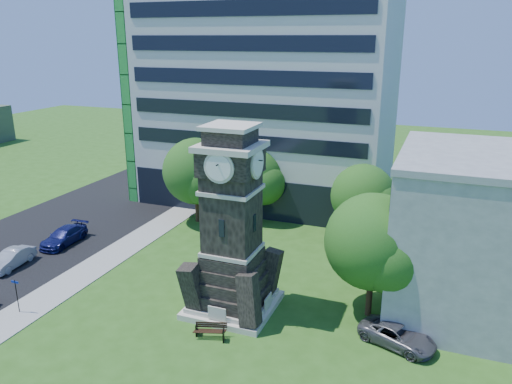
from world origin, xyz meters
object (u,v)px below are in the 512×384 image
at_px(car_street_mid, 12,259).
at_px(car_street_north, 64,236).
at_px(park_bench, 210,330).
at_px(clock_tower, 232,234).
at_px(street_sign, 16,292).
at_px(car_east_lot, 397,336).

height_order(car_street_mid, car_street_north, car_street_north).
bearing_deg(park_bench, car_street_north, 137.69).
bearing_deg(park_bench, car_street_mid, 152.70).
height_order(clock_tower, car_street_mid, clock_tower).
bearing_deg(park_bench, street_sign, 170.69).
relative_size(clock_tower, car_east_lot, 2.74).
xyz_separation_m(car_east_lot, street_sign, (-23.30, -5.21, 0.85)).
xyz_separation_m(car_street_mid, park_bench, (18.65, -3.05, -0.16)).
relative_size(car_street_mid, street_sign, 1.74).
xyz_separation_m(car_street_mid, car_east_lot, (29.11, 0.20, -0.05)).
height_order(clock_tower, park_bench, clock_tower).
relative_size(car_street_mid, park_bench, 2.17).
height_order(car_street_mid, car_east_lot, car_street_mid).
bearing_deg(clock_tower, car_east_lot, -2.14).
relative_size(car_east_lot, park_bench, 2.37).
bearing_deg(car_street_north, car_street_mid, -99.64).
distance_m(car_street_mid, car_east_lot, 29.11).
relative_size(clock_tower, park_bench, 6.48).
distance_m(car_street_mid, park_bench, 18.90).
bearing_deg(car_east_lot, car_street_north, 100.78).
bearing_deg(car_east_lot, car_street_mid, 110.92).
height_order(car_street_mid, street_sign, street_sign).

